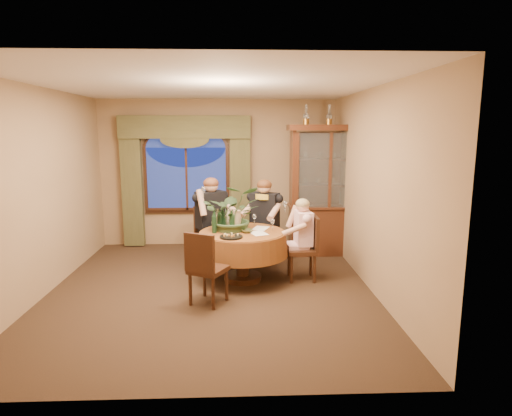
{
  "coord_description": "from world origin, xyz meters",
  "views": [
    {
      "loc": [
        0.4,
        -5.78,
        2.22
      ],
      "look_at": [
        0.65,
        0.38,
        1.1
      ],
      "focal_mm": 30.0,
      "sensor_mm": 36.0,
      "label": 1
    }
  ],
  "objects_px": {
    "dining_table": "(243,256)",
    "oil_lamp_center": "(329,115)",
    "person_scarf": "(265,222)",
    "person_back": "(211,221)",
    "olive_bowl": "(247,231)",
    "wine_bottle_5": "(220,220)",
    "centerpiece_plant": "(233,191)",
    "oil_lamp_left": "(306,115)",
    "chair_front_left": "(208,267)",
    "wine_bottle_4": "(218,220)",
    "chair_back_right": "(263,235)",
    "china_cabinet": "(327,191)",
    "chair_right": "(302,248)",
    "wine_bottle_0": "(214,222)",
    "wine_bottle_2": "(229,220)",
    "oil_lamp_right": "(352,115)",
    "wine_bottle_1": "(232,221)",
    "wine_bottle_3": "(223,218)",
    "chair_back": "(211,236)",
    "stoneware_vase": "(237,220)"
  },
  "relations": [
    {
      "from": "person_back",
      "to": "china_cabinet",
      "type": "bearing_deg",
      "value": 162.86
    },
    {
      "from": "oil_lamp_left",
      "to": "person_back",
      "type": "height_order",
      "value": "oil_lamp_left"
    },
    {
      "from": "china_cabinet",
      "to": "wine_bottle_0",
      "type": "bearing_deg",
      "value": -143.18
    },
    {
      "from": "olive_bowl",
      "to": "wine_bottle_5",
      "type": "relative_size",
      "value": 0.49
    },
    {
      "from": "wine_bottle_1",
      "to": "wine_bottle_3",
      "type": "xyz_separation_m",
      "value": [
        -0.14,
        0.22,
        0.0
      ]
    },
    {
      "from": "wine_bottle_0",
      "to": "stoneware_vase",
      "type": "bearing_deg",
      "value": 33.7
    },
    {
      "from": "person_scarf",
      "to": "person_back",
      "type": "bearing_deg",
      "value": 26.45
    },
    {
      "from": "oil_lamp_center",
      "to": "person_scarf",
      "type": "relative_size",
      "value": 0.24
    },
    {
      "from": "wine_bottle_2",
      "to": "oil_lamp_right",
      "type": "bearing_deg",
      "value": 32.19
    },
    {
      "from": "oil_lamp_left",
      "to": "oil_lamp_center",
      "type": "xyz_separation_m",
      "value": [
        0.4,
        0.0,
        0.0
      ]
    },
    {
      "from": "wine_bottle_3",
      "to": "dining_table",
      "type": "bearing_deg",
      "value": -27.72
    },
    {
      "from": "oil_lamp_right",
      "to": "wine_bottle_1",
      "type": "distance_m",
      "value": 2.98
    },
    {
      "from": "olive_bowl",
      "to": "wine_bottle_4",
      "type": "bearing_deg",
      "value": 162.25
    },
    {
      "from": "wine_bottle_1",
      "to": "wine_bottle_2",
      "type": "height_order",
      "value": "same"
    },
    {
      "from": "chair_front_left",
      "to": "centerpiece_plant",
      "type": "bearing_deg",
      "value": 100.6
    },
    {
      "from": "stoneware_vase",
      "to": "wine_bottle_2",
      "type": "distance_m",
      "value": 0.16
    },
    {
      "from": "chair_back_right",
      "to": "chair_front_left",
      "type": "bearing_deg",
      "value": 86.93
    },
    {
      "from": "chair_front_left",
      "to": "wine_bottle_4",
      "type": "relative_size",
      "value": 2.91
    },
    {
      "from": "dining_table",
      "to": "oil_lamp_center",
      "type": "height_order",
      "value": "oil_lamp_center"
    },
    {
      "from": "chair_back_right",
      "to": "chair_front_left",
      "type": "relative_size",
      "value": 1.0
    },
    {
      "from": "centerpiece_plant",
      "to": "wine_bottle_5",
      "type": "height_order",
      "value": "centerpiece_plant"
    },
    {
      "from": "wine_bottle_1",
      "to": "wine_bottle_5",
      "type": "height_order",
      "value": "same"
    },
    {
      "from": "wine_bottle_1",
      "to": "oil_lamp_left",
      "type": "bearing_deg",
      "value": 48.37
    },
    {
      "from": "olive_bowl",
      "to": "wine_bottle_4",
      "type": "height_order",
      "value": "wine_bottle_4"
    },
    {
      "from": "olive_bowl",
      "to": "wine_bottle_5",
      "type": "height_order",
      "value": "wine_bottle_5"
    },
    {
      "from": "chair_back_right",
      "to": "centerpiece_plant",
      "type": "bearing_deg",
      "value": 77.83
    },
    {
      "from": "oil_lamp_left",
      "to": "olive_bowl",
      "type": "relative_size",
      "value": 2.12
    },
    {
      "from": "oil_lamp_left",
      "to": "wine_bottle_5",
      "type": "bearing_deg",
      "value": -137.01
    },
    {
      "from": "chair_front_left",
      "to": "wine_bottle_5",
      "type": "distance_m",
      "value": 0.97
    },
    {
      "from": "chair_right",
      "to": "wine_bottle_4",
      "type": "height_order",
      "value": "wine_bottle_4"
    },
    {
      "from": "chair_right",
      "to": "wine_bottle_3",
      "type": "xyz_separation_m",
      "value": [
        -1.18,
        0.16,
        0.44
      ]
    },
    {
      "from": "oil_lamp_left",
      "to": "chair_right",
      "type": "distance_m",
      "value": 2.45
    },
    {
      "from": "chair_right",
      "to": "wine_bottle_3",
      "type": "distance_m",
      "value": 1.27
    },
    {
      "from": "chair_back_right",
      "to": "olive_bowl",
      "type": "bearing_deg",
      "value": 95.01
    },
    {
      "from": "chair_back",
      "to": "wine_bottle_3",
      "type": "distance_m",
      "value": 0.83
    },
    {
      "from": "chair_front_left",
      "to": "wine_bottle_0",
      "type": "relative_size",
      "value": 2.91
    },
    {
      "from": "chair_front_left",
      "to": "chair_back",
      "type": "bearing_deg",
      "value": 120.14
    },
    {
      "from": "person_back",
      "to": "stoneware_vase",
      "type": "relative_size",
      "value": 5.06
    },
    {
      "from": "olive_bowl",
      "to": "wine_bottle_2",
      "type": "xyz_separation_m",
      "value": [
        -0.27,
        0.11,
        0.14
      ]
    },
    {
      "from": "stoneware_vase",
      "to": "wine_bottle_1",
      "type": "distance_m",
      "value": 0.22
    },
    {
      "from": "chair_right",
      "to": "stoneware_vase",
      "type": "xyz_separation_m",
      "value": [
        -0.97,
        0.15,
        0.42
      ]
    },
    {
      "from": "dining_table",
      "to": "china_cabinet",
      "type": "height_order",
      "value": "china_cabinet"
    },
    {
      "from": "stoneware_vase",
      "to": "wine_bottle_5",
      "type": "relative_size",
      "value": 0.88
    },
    {
      "from": "oil_lamp_center",
      "to": "olive_bowl",
      "type": "xyz_separation_m",
      "value": [
        -1.46,
        -1.45,
        -1.71
      ]
    },
    {
      "from": "oil_lamp_center",
      "to": "wine_bottle_3",
      "type": "xyz_separation_m",
      "value": [
        -1.82,
        -1.22,
        -1.57
      ]
    },
    {
      "from": "wine_bottle_2",
      "to": "wine_bottle_5",
      "type": "bearing_deg",
      "value": -171.89
    },
    {
      "from": "chair_front_left",
      "to": "wine_bottle_0",
      "type": "bearing_deg",
      "value": 114.86
    },
    {
      "from": "oil_lamp_left",
      "to": "oil_lamp_right",
      "type": "distance_m",
      "value": 0.81
    },
    {
      "from": "chair_back",
      "to": "person_back",
      "type": "height_order",
      "value": "person_back"
    },
    {
      "from": "wine_bottle_0",
      "to": "wine_bottle_4",
      "type": "relative_size",
      "value": 1.0
    }
  ]
}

